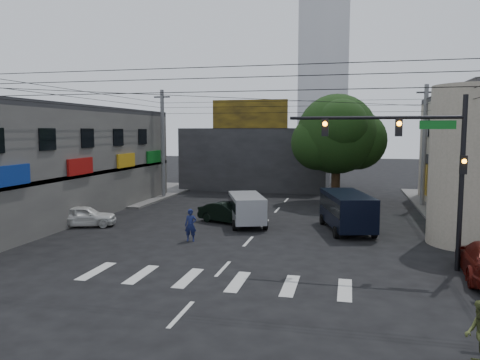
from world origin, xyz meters
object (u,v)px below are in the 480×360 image
(traffic_gantry, at_px, (419,153))
(pedestrian_olive, at_px, (480,335))
(dark_sedan, at_px, (227,213))
(traffic_officer, at_px, (191,225))
(street_tree, at_px, (337,134))
(white_compact, at_px, (84,216))
(silver_minivan, at_px, (247,210))
(navy_van, at_px, (347,212))
(utility_pole_far_right, at_px, (424,146))
(utility_pole_far_left, at_px, (163,144))

(traffic_gantry, xyz_separation_m, pedestrian_olive, (0.40, -8.53, -3.98))
(dark_sedan, relative_size, traffic_officer, 2.41)
(street_tree, distance_m, white_compact, 20.36)
(silver_minivan, bearing_deg, white_compact, 85.19)
(silver_minivan, xyz_separation_m, navy_van, (5.97, -0.28, 0.16))
(utility_pole_far_right, bearing_deg, street_tree, 171.25)
(street_tree, bearing_deg, traffic_officer, -114.06)
(dark_sedan, bearing_deg, utility_pole_far_right, -30.69)
(utility_pole_far_left, bearing_deg, street_tree, 3.95)
(street_tree, height_order, dark_sedan, street_tree)
(utility_pole_far_left, height_order, utility_pole_far_right, same)
(utility_pole_far_left, bearing_deg, pedestrian_olive, -53.74)
(white_compact, relative_size, traffic_officer, 2.39)
(utility_pole_far_left, distance_m, white_compact, 13.06)
(white_compact, relative_size, pedestrian_olive, 2.39)
(white_compact, bearing_deg, utility_pole_far_left, -20.48)
(traffic_gantry, xyz_separation_m, white_compact, (-18.32, 4.56, -4.19))
(white_compact, xyz_separation_m, pedestrian_olive, (18.73, -13.08, 0.21))
(traffic_gantry, xyz_separation_m, utility_pole_far_left, (-18.32, 17.00, -0.23))
(silver_minivan, bearing_deg, utility_pole_far_left, 23.87)
(silver_minivan, distance_m, traffic_officer, 5.12)
(utility_pole_far_left, distance_m, silver_minivan, 14.17)
(utility_pole_far_left, bearing_deg, white_compact, -90.00)
(traffic_officer, bearing_deg, pedestrian_olive, -53.59)
(utility_pole_far_left, height_order, navy_van, utility_pole_far_left)
(utility_pole_far_left, height_order, pedestrian_olive, utility_pole_far_left)
(street_tree, relative_size, utility_pole_far_right, 0.95)
(utility_pole_far_left, distance_m, utility_pole_far_right, 21.00)
(street_tree, xyz_separation_m, dark_sedan, (-6.32, -10.44, -4.84))
(pedestrian_olive, bearing_deg, dark_sedan, -147.09)
(dark_sedan, bearing_deg, white_compact, 133.13)
(traffic_officer, bearing_deg, utility_pole_far_left, 108.15)
(street_tree, distance_m, utility_pole_far_left, 14.56)
(utility_pole_far_left, xyz_separation_m, dark_sedan, (8.18, -9.44, -3.96))
(dark_sedan, bearing_deg, traffic_officer, -164.14)
(utility_pole_far_left, height_order, dark_sedan, utility_pole_far_left)
(street_tree, distance_m, traffic_officer, 17.68)
(street_tree, distance_m, silver_minivan, 12.78)
(street_tree, xyz_separation_m, traffic_officer, (-6.96, -15.58, -4.62))
(traffic_gantry, distance_m, dark_sedan, 13.33)
(traffic_gantry, height_order, utility_pole_far_right, utility_pole_far_right)
(traffic_gantry, bearing_deg, silver_minivan, 140.98)
(utility_pole_far_left, height_order, traffic_officer, utility_pole_far_left)
(white_compact, bearing_deg, pedestrian_olive, -145.42)
(traffic_gantry, bearing_deg, pedestrian_olive, -87.28)
(pedestrian_olive, bearing_deg, utility_pole_far_left, -144.07)
(white_compact, xyz_separation_m, navy_van, (15.47, 2.32, 0.45))
(traffic_officer, relative_size, pedestrian_olive, 1.00)
(white_compact, xyz_separation_m, traffic_officer, (7.54, -2.13, 0.21))
(utility_pole_far_right, height_order, dark_sedan, utility_pole_far_right)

